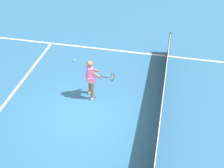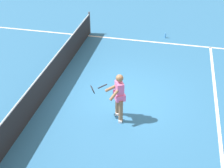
{
  "view_description": "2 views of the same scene",
  "coord_description": "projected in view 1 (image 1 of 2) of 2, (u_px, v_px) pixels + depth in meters",
  "views": [
    {
      "loc": [
        7.16,
        2.51,
        7.05
      ],
      "look_at": [
        -0.64,
        0.82,
        1.0
      ],
      "focal_mm": 47.07,
      "sensor_mm": 36.0,
      "label": 1
    },
    {
      "loc": [
        -8.12,
        -1.43,
        6.01
      ],
      "look_at": [
        -0.47,
        0.29,
        0.81
      ],
      "focal_mm": 48.4,
      "sensor_mm": 36.0,
      "label": 2
    }
  ],
  "objects": [
    {
      "name": "tennis_ball_near",
      "position": [
        74.0,
        61.0,
        13.0
      ],
      "size": [
        0.07,
        0.07,
        0.07
      ],
      "primitive_type": "sphere",
      "color": "#D1E533",
      "rests_on": "ground"
    },
    {
      "name": "tennis_player",
      "position": [
        91.0,
        78.0,
        10.58
      ],
      "size": [
        0.68,
        1.13,
        1.55
      ],
      "color": "#8C6647",
      "rests_on": "ground"
    },
    {
      "name": "sideline_left_marking",
      "position": [
        112.0,
        50.0,
        13.78
      ],
      "size": [
        0.1,
        17.44,
        0.01
      ],
      "primitive_type": "cube",
      "color": "white",
      "rests_on": "ground"
    },
    {
      "name": "court_net",
      "position": [
        161.0,
        115.0,
        9.52
      ],
      "size": [
        9.73,
        0.08,
        1.06
      ],
      "color": "#4C4C51",
      "rests_on": "ground"
    },
    {
      "name": "service_line_marking",
      "position": [
        6.0,
        103.0,
        10.77
      ],
      "size": [
        9.05,
        0.1,
        0.01
      ],
      "primitive_type": "cube",
      "color": "white",
      "rests_on": "ground"
    },
    {
      "name": "ground_plane",
      "position": [
        85.0,
        115.0,
        10.26
      ],
      "size": [
        25.27,
        25.27,
        0.0
      ],
      "primitive_type": "plane",
      "color": "teal"
    }
  ]
}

